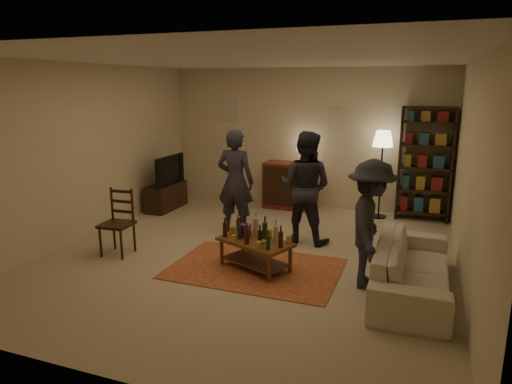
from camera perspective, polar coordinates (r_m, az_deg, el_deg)
The scene contains 13 objects.
floor at distance 6.56m, azimuth -0.86°, elevation -7.99°, with size 6.00×6.00×0.00m, color #C6B793.
room_shell at distance 9.15m, azimuth 2.14°, elevation 9.73°, with size 6.00×6.00×6.00m.
rug at distance 6.12m, azimuth -0.11°, elevation -9.52°, with size 2.20×1.50×0.01m, color maroon.
coffee_table at distance 6.00m, azimuth -0.15°, elevation -6.27°, with size 1.10×0.85×0.74m.
dining_chair at distance 6.80m, azimuth -16.79°, elevation -3.31°, with size 0.44×0.44×0.96m.
tv_stand at distance 9.05m, azimuth -11.21°, elevation 0.29°, with size 0.40×1.00×1.06m.
dresser at distance 8.95m, azimuth 4.30°, elevation 0.96°, with size 1.00×0.50×1.36m.
bookshelf at distance 8.57m, azimuth 20.36°, elevation 3.42°, with size 0.90×0.34×2.02m.
floor_lamp at distance 8.43m, azimuth 15.56°, elevation 5.72°, with size 0.36×0.36×1.59m.
sofa at distance 5.68m, azimuth 18.97°, elevation -8.89°, with size 2.08×0.81×0.61m, color beige.
person_left at distance 7.38m, azimuth -2.59°, elevation 1.33°, with size 0.62×0.41×1.70m, color #2A2A32.
person_right at distance 6.97m, azimuth 6.16°, elevation 0.59°, with size 0.83×0.65×1.71m, color #25262D.
person_by_sofa at distance 5.53m, azimuth 14.14°, elevation -3.98°, with size 1.00×0.58×1.55m, color #292A32.
Camera 1 is at (2.23, -5.69, 2.38)m, focal length 32.00 mm.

